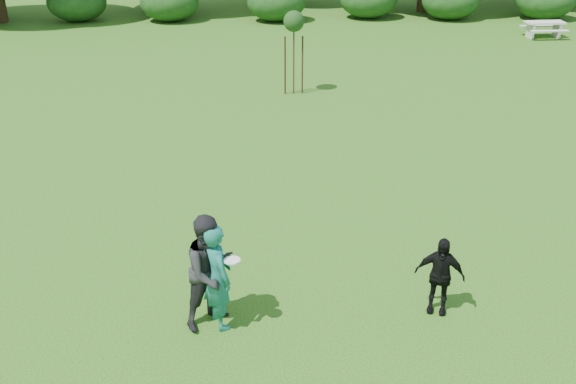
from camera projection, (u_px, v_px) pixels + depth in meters
The scene contains 8 objects.
ground at pixel (304, 330), 10.67m from camera, with size 120.00×120.00×0.00m, color #19470C.
player_teal at pixel (217, 276), 10.42m from camera, with size 0.69×0.45×1.89m, color #176B5E.
player_grey at pixel (211, 271), 10.45m from camera, with size 0.98×0.76×2.01m, color #252527.
player_black at pixel (440, 275), 10.85m from camera, with size 0.84×0.35×1.43m, color black.
frisbee at pixel (232, 260), 10.11m from camera, with size 0.27×0.27×0.03m.
sapling at pixel (294, 24), 21.43m from camera, with size 0.70×0.70×2.85m.
picnic_table at pixel (544, 27), 30.23m from camera, with size 1.80×1.48×0.76m.
hillside at pixel (234, 53), 77.15m from camera, with size 150.00×72.00×52.00m.
Camera 1 is at (-1.04, -8.53, 6.74)m, focal length 40.00 mm.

